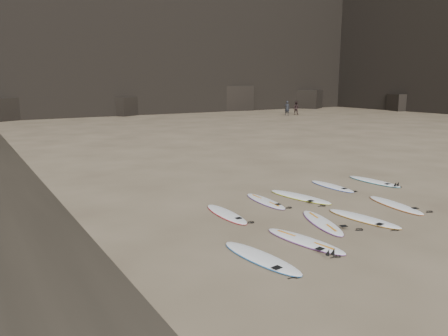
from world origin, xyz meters
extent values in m
plane|color=#897559|center=(0.00, 0.00, 0.00)|extent=(240.00, 240.00, 0.00)
cube|color=black|center=(8.00, 45.00, 1.16)|extent=(4.23, 4.46, 2.33)
cube|color=black|center=(25.00, 46.00, 1.80)|extent=(5.95, 5.19, 3.59)
cube|color=black|center=(38.00, 44.00, 1.44)|extent=(5.31, 5.56, 2.88)
cube|color=black|center=(46.00, 32.00, 1.21)|extent=(4.39, 4.01, 2.41)
ellipsoid|color=white|center=(-3.81, -1.06, 0.05)|extent=(0.97, 2.75, 0.10)
ellipsoid|color=white|center=(-2.09, -0.74, 0.05)|extent=(1.07, 2.70, 0.09)
ellipsoid|color=white|center=(-0.56, 0.17, 0.05)|extent=(1.39, 2.60, 0.09)
ellipsoid|color=white|center=(0.84, -0.22, 0.05)|extent=(0.98, 2.66, 0.09)
ellipsoid|color=white|center=(3.02, 0.26, 0.05)|extent=(1.04, 2.62, 0.09)
ellipsoid|color=white|center=(-2.64, 2.47, 0.04)|extent=(0.71, 2.48, 0.09)
ellipsoid|color=white|center=(-0.60, 3.06, 0.04)|extent=(0.74, 2.43, 0.09)
ellipsoid|color=white|center=(0.87, 2.85, 0.05)|extent=(1.22, 2.84, 0.10)
ellipsoid|color=white|center=(3.15, 3.46, 0.04)|extent=(0.61, 2.39, 0.09)
ellipsoid|color=white|center=(5.34, 3.14, 0.05)|extent=(0.74, 2.65, 0.09)
imported|color=black|center=(25.79, 33.92, 0.91)|extent=(0.70, 0.79, 1.83)
imported|color=black|center=(27.68, 34.42, 0.85)|extent=(0.97, 1.04, 1.70)
camera|label=1|loc=(-9.89, -9.28, 4.37)|focal=35.00mm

